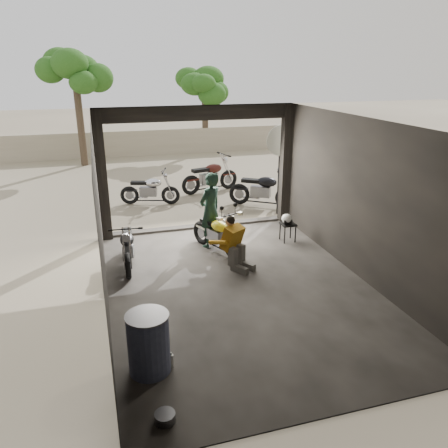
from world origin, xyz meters
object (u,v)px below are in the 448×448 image
outside_bike_b (210,174)px  outside_bike_c (262,187)px  helmet (287,219)px  sign_post (280,154)px  stool (288,226)px  oil_drum (149,344)px  left_bike (127,244)px  outside_bike_a (150,187)px  mechanic (237,245)px  rider (210,210)px  main_bike (216,231)px

outside_bike_b → outside_bike_c: size_ratio=1.01×
helmet → sign_post: size_ratio=0.10×
stool → outside_bike_c: bearing=81.6°
outside_bike_c → stool: 2.89m
stool → oil_drum: 5.54m
left_bike → outside_bike_a: 4.47m
mechanic → helmet: size_ratio=4.27×
rider → sign_post: bearing=-179.0°
rider → mechanic: (0.22, -1.36, -0.35)m
main_bike → stool: (1.85, 0.10, -0.12)m
outside_bike_a → outside_bike_c: size_ratio=0.88×
outside_bike_a → rider: rider is taller
outside_bike_c → outside_bike_b: bearing=63.1°
outside_bike_b → sign_post: sign_post is taller
left_bike → outside_bike_c: 5.33m
outside_bike_c → rider: size_ratio=1.01×
sign_post → outside_bike_c: bearing=96.4°
oil_drum → outside_bike_c: bearing=57.7°
outside_bike_c → oil_drum: size_ratio=2.02×
stool → helmet: 0.20m
outside_bike_b → sign_post: size_ratio=0.73×
left_bike → helmet: left_bike is taller
outside_bike_a → left_bike: bearing=-177.1°
left_bike → stool: left_bike is taller
main_bike → mechanic: bearing=-103.8°
left_bike → sign_post: sign_post is taller
rider → mechanic: 1.42m
outside_bike_a → outside_bike_c: 3.49m
outside_bike_c → rider: (-2.32, -2.61, 0.29)m
mechanic → oil_drum: mechanic is taller
rider → helmet: bearing=138.5°
main_bike → outside_bike_c: (2.26, 2.95, 0.10)m
sign_post → stool: bearing=-113.6°
main_bike → sign_post: (2.46, 2.15, 1.23)m
main_bike → outside_bike_c: outside_bike_c is taller
outside_bike_b → main_bike: bearing=151.6°
left_bike → oil_drum: left_bike is taller
left_bike → sign_post: (4.49, 2.36, 1.24)m
outside_bike_b → stool: 4.96m
oil_drum → stool: bearing=45.5°
sign_post → rider: bearing=-151.3°
sign_post → left_bike: bearing=-159.4°
main_bike → left_bike: (-2.04, -0.21, -0.00)m
rider → helmet: size_ratio=6.94×
left_bike → sign_post: size_ratio=0.59×
rider → oil_drum: 4.65m
stool → mechanic: bearing=-146.4°
mechanic → sign_post: (2.29, 3.17, 1.20)m
outside_bike_a → stool: (2.86, -4.05, -0.14)m
outside_bike_a → outside_bike_b: size_ratio=0.86×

